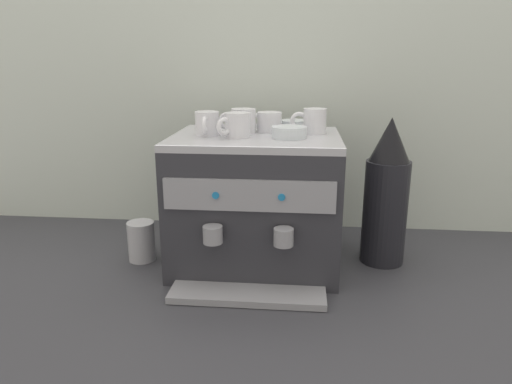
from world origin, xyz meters
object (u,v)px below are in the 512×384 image
(ceramic_bowl_0, at_px, (294,125))
(milk_pitcher, at_px, (141,241))
(ceramic_cup_1, at_px, (207,124))
(ceramic_cup_4, at_px, (242,121))
(coffee_grinder, at_px, (386,195))
(ceramic_cup_2, at_px, (313,121))
(ceramic_cup_0, at_px, (236,125))
(ceramic_cup_3, at_px, (268,122))
(espresso_machine, at_px, (256,201))
(ceramic_bowl_1, at_px, (289,133))

(ceramic_bowl_0, relative_size, milk_pitcher, 0.69)
(ceramic_cup_1, xyz_separation_m, ceramic_cup_4, (0.10, 0.06, 0.00))
(ceramic_cup_1, bearing_deg, ceramic_bowl_0, 29.32)
(coffee_grinder, bearing_deg, ceramic_cup_2, 178.10)
(ceramic_cup_0, bearing_deg, ceramic_cup_3, 55.30)
(espresso_machine, xyz_separation_m, ceramic_bowl_1, (0.10, -0.04, 0.23))
(ceramic_cup_1, distance_m, coffee_grinder, 0.62)
(ceramic_bowl_0, xyz_separation_m, milk_pitcher, (-0.50, -0.16, -0.38))
(ceramic_cup_3, height_order, ceramic_bowl_0, ceramic_cup_3)
(ceramic_cup_0, bearing_deg, milk_pitcher, 175.77)
(ceramic_cup_1, xyz_separation_m, ceramic_cup_3, (0.19, 0.10, -0.00))
(ceramic_cup_1, relative_size, ceramic_cup_3, 1.06)
(ceramic_cup_1, bearing_deg, ceramic_cup_3, 27.22)
(ceramic_cup_1, bearing_deg, ceramic_cup_4, 28.85)
(ceramic_cup_0, xyz_separation_m, ceramic_cup_3, (0.09, 0.13, -0.01))
(ceramic_cup_1, xyz_separation_m, coffee_grinder, (0.57, 0.06, -0.23))
(ceramic_cup_0, distance_m, coffee_grinder, 0.54)
(coffee_grinder, bearing_deg, ceramic_cup_4, -179.71)
(ceramic_bowl_1, bearing_deg, ceramic_cup_1, 173.94)
(ceramic_cup_1, bearing_deg, ceramic_cup_2, 11.51)
(ceramic_cup_1, bearing_deg, ceramic_bowl_1, -6.06)
(ceramic_cup_4, bearing_deg, ceramic_bowl_1, -28.78)
(coffee_grinder, bearing_deg, ceramic_cup_0, -169.16)
(espresso_machine, relative_size, ceramic_cup_0, 5.20)
(ceramic_cup_3, bearing_deg, ceramic_bowl_0, 33.64)
(ceramic_cup_3, xyz_separation_m, ceramic_bowl_0, (0.08, 0.06, -0.02))
(ceramic_cup_2, height_order, ceramic_cup_3, ceramic_cup_2)
(ceramic_cup_4, height_order, coffee_grinder, ceramic_cup_4)
(ceramic_cup_4, distance_m, ceramic_bowl_1, 0.18)
(ceramic_cup_2, relative_size, ceramic_cup_4, 0.96)
(ceramic_bowl_1, bearing_deg, coffee_grinder, 15.21)
(espresso_machine, bearing_deg, ceramic_cup_4, 138.64)
(espresso_machine, xyz_separation_m, ceramic_cup_2, (0.18, 0.05, 0.26))
(ceramic_bowl_0, bearing_deg, ceramic_cup_0, -133.22)
(ceramic_cup_4, bearing_deg, milk_pitcher, -169.20)
(ceramic_cup_0, bearing_deg, ceramic_cup_2, 23.05)
(ceramic_cup_4, bearing_deg, ceramic_cup_1, -151.15)
(ceramic_cup_2, relative_size, ceramic_bowl_1, 1.09)
(espresso_machine, height_order, ceramic_bowl_1, ceramic_bowl_1)
(ceramic_cup_2, xyz_separation_m, coffee_grinder, (0.24, -0.01, -0.24))
(milk_pitcher, bearing_deg, ceramic_cup_0, -4.23)
(espresso_machine, relative_size, ceramic_cup_2, 4.59)
(ceramic_bowl_1, bearing_deg, espresso_machine, 158.40)
(espresso_machine, xyz_separation_m, milk_pitcher, (-0.39, -0.02, -0.15))
(ceramic_cup_0, height_order, ceramic_cup_4, ceramic_cup_4)
(ceramic_bowl_0, bearing_deg, espresso_machine, -130.62)
(ceramic_bowl_1, bearing_deg, ceramic_cup_4, 151.22)
(ceramic_cup_4, distance_m, coffee_grinder, 0.53)
(ceramic_cup_0, relative_size, milk_pitcher, 0.76)
(espresso_machine, distance_m, coffee_grinder, 0.43)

